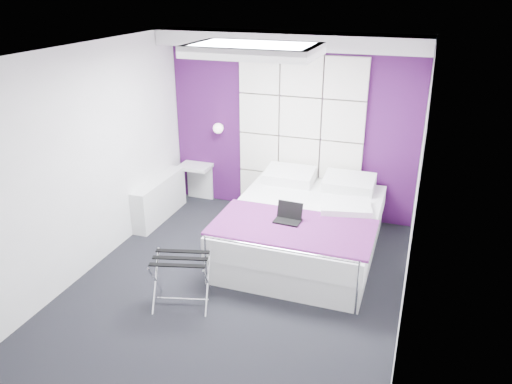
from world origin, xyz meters
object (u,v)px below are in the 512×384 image
Objects in this scene: radiator at (160,199)px; luggage_rack at (182,281)px; bed at (304,228)px; nightstand at (195,166)px; wall_lamp at (219,128)px; laptop at (289,216)px.

radiator is 2.08× the size of luggage_rack.
bed is 2.22m from nightstand.
nightstand is 2.73m from luggage_rack.
nightstand is (-1.97, 0.99, 0.25)m from bed.
wall_lamp reaches higher than radiator.
bed reaches higher than nightstand.
bed reaches higher than luggage_rack.
nightstand is 1.57× the size of laptop.
radiator is 0.54× the size of bed.
wall_lamp reaches higher than bed.
radiator is 0.81m from nightstand.
luggage_rack is (1.27, -1.80, -0.01)m from radiator.
laptop reaches higher than nightstand.
bed reaches higher than radiator.
wall_lamp is 2.79m from luggage_rack.
bed is at bearing -6.93° from radiator.
luggage_rack is (-0.94, -1.53, -0.05)m from bed.
nightstand is (-0.40, -0.04, -0.64)m from wall_lamp.
radiator is 2.20m from luggage_rack.
radiator is at bearing 173.07° from bed.
laptop is (2.12, -0.71, 0.38)m from radiator.
luggage_rack is at bearing -76.26° from wall_lamp.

